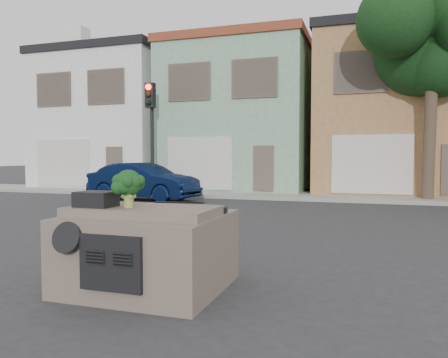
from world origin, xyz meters
The scene contains 12 objects.
ground_plane centered at (0.00, 0.00, 0.00)m, with size 120.00×120.00×0.00m, color #303033.
sidewalk centered at (0.00, 10.50, 0.07)m, with size 40.00×3.00×0.15m, color gray.
townhouse_white centered at (-11.00, 14.50, 3.77)m, with size 7.20×8.20×7.55m, color white.
townhouse_mint centered at (-3.50, 14.50, 3.77)m, with size 7.20×8.20×7.55m, color #81AE8B.
townhouse_tan centered at (4.00, 14.50, 3.77)m, with size 7.20×8.20×7.55m, color #A87849.
navy_sedan centered at (-5.79, 7.45, 0.00)m, with size 1.60×4.59×1.51m, color #071435.
traffic_signal centered at (-6.50, 9.50, 2.55)m, with size 0.40×0.40×5.10m, color black.
tree_near centered at (5.00, 9.80, 4.25)m, with size 4.40×4.00×8.50m, color #133414.
car_dashboard centered at (0.00, -3.00, 0.56)m, with size 2.00×1.80×1.12m, color #6C5C51.
instrument_hump centered at (-0.58, -3.35, 1.22)m, with size 0.48×0.38×0.20m, color black.
wiper_arm centered at (0.28, -2.62, 1.13)m, with size 0.70×0.03×0.02m, color black.
broccoli centered at (-0.12, -3.31, 1.37)m, with size 0.41×0.41×0.50m, color #113312.
Camera 1 is at (2.78, -8.22, 1.78)m, focal length 35.00 mm.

